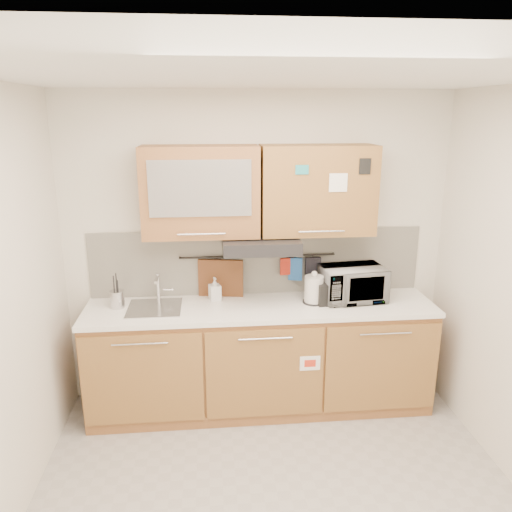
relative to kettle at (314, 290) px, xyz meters
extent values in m
plane|color=#9E9993|center=(-0.44, -1.21, -1.03)|extent=(3.20, 3.20, 0.00)
plane|color=white|center=(-0.44, -1.21, 1.57)|extent=(3.20, 3.20, 0.00)
plane|color=silver|center=(-0.44, 0.29, 0.27)|extent=(3.20, 0.00, 3.20)
cube|color=#966435|center=(-0.44, -0.01, -0.59)|extent=(2.80, 0.60, 0.88)
cube|color=black|center=(-0.44, -0.01, -0.98)|extent=(2.80, 0.54, 0.10)
cube|color=olive|center=(-1.37, -0.32, -0.56)|extent=(0.91, 0.02, 0.74)
cylinder|color=silver|center=(-1.37, -0.35, -0.25)|extent=(0.41, 0.01, 0.01)
cube|color=olive|center=(-0.44, -0.32, -0.56)|extent=(0.91, 0.02, 0.74)
cylinder|color=silver|center=(-0.44, -0.35, -0.25)|extent=(0.41, 0.01, 0.01)
cube|color=olive|center=(0.50, -0.32, -0.56)|extent=(0.91, 0.02, 0.74)
cylinder|color=silver|center=(0.50, -0.35, -0.25)|extent=(0.41, 0.01, 0.01)
cube|color=white|center=(-0.44, -0.02, -0.13)|extent=(2.82, 0.62, 0.04)
cube|color=silver|center=(-0.44, 0.28, 0.17)|extent=(2.80, 0.02, 0.56)
cube|color=#966435|center=(-0.90, 0.12, 0.80)|extent=(0.90, 0.35, 0.70)
cube|color=silver|center=(-0.90, -0.07, 0.85)|extent=(0.76, 0.02, 0.42)
cube|color=olive|center=(0.02, 0.12, 0.80)|extent=(0.90, 0.35, 0.70)
cube|color=white|center=(0.14, -0.06, 0.88)|extent=(0.14, 0.00, 0.14)
cube|color=black|center=(-0.44, 0.04, 0.39)|extent=(0.60, 0.46, 0.10)
cube|color=silver|center=(-1.29, -0.01, -0.11)|extent=(0.42, 0.40, 0.03)
cylinder|color=silver|center=(-1.27, 0.15, 0.01)|extent=(0.03, 0.03, 0.24)
cylinder|color=silver|center=(-1.27, 0.07, 0.11)|extent=(0.02, 0.18, 0.02)
cylinder|color=black|center=(-0.44, 0.24, 0.23)|extent=(1.30, 0.02, 0.02)
cylinder|color=#BAB9BE|center=(-1.58, 0.05, -0.04)|extent=(0.13, 0.13, 0.14)
cylinder|color=black|center=(-1.60, 0.06, 0.02)|extent=(0.01, 0.01, 0.26)
cylinder|color=black|center=(-1.57, 0.03, 0.01)|extent=(0.01, 0.01, 0.23)
cylinder|color=black|center=(-1.58, 0.07, 0.03)|extent=(0.01, 0.01, 0.28)
cylinder|color=black|center=(-1.59, 0.03, 0.00)|extent=(0.01, 0.01, 0.21)
cylinder|color=silver|center=(0.00, 0.00, 0.00)|extent=(0.17, 0.17, 0.23)
sphere|color=silver|center=(0.00, 0.00, 0.14)|extent=(0.05, 0.05, 0.05)
cube|color=silver|center=(0.10, -0.01, 0.02)|extent=(0.02, 0.03, 0.14)
cylinder|color=black|center=(0.00, 0.00, -0.10)|extent=(0.17, 0.17, 0.01)
cube|color=black|center=(0.14, -0.03, -0.02)|extent=(0.24, 0.16, 0.18)
cube|color=black|center=(0.09, -0.03, 0.06)|extent=(0.07, 0.11, 0.01)
cube|color=black|center=(0.18, -0.03, 0.06)|extent=(0.07, 0.11, 0.01)
imported|color=#999999|center=(0.33, 0.04, 0.03)|extent=(0.54, 0.40, 0.28)
imported|color=#999999|center=(-0.80, 0.13, -0.01)|extent=(0.11, 0.11, 0.20)
cube|color=brown|center=(-0.75, 0.23, -0.02)|extent=(0.38, 0.09, 0.47)
cube|color=#215098|center=(-0.12, 0.23, 0.11)|extent=(0.12, 0.05, 0.20)
cube|color=black|center=(0.03, 0.23, 0.11)|extent=(0.13, 0.04, 0.21)
cube|color=#B42718|center=(-0.19, 0.23, 0.14)|extent=(0.12, 0.03, 0.15)
camera|label=1|loc=(-0.84, -3.76, 1.39)|focal=35.00mm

